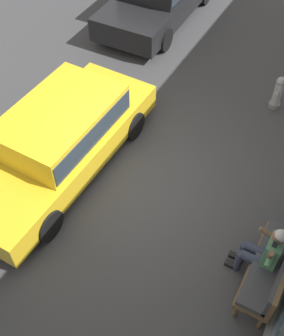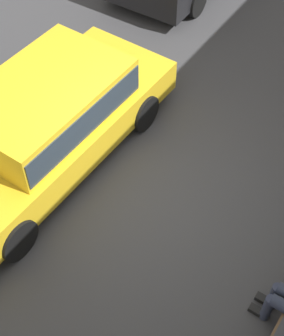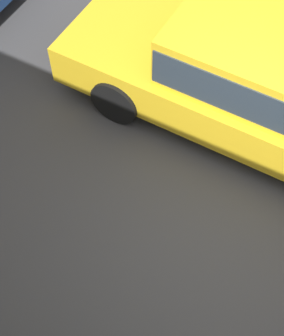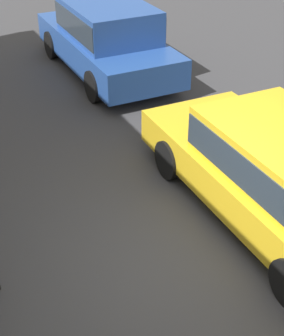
{
  "view_description": "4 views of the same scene",
  "coord_description": "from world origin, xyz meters",
  "views": [
    {
      "loc": [
        4.47,
        2.6,
        6.4
      ],
      "look_at": [
        0.29,
        0.28,
        0.87
      ],
      "focal_mm": 45.0,
      "sensor_mm": 36.0,
      "label": 1
    },
    {
      "loc": [
        3.83,
        2.6,
        5.99
      ],
      "look_at": [
        0.28,
        0.21,
        0.88
      ],
      "focal_mm": 55.0,
      "sensor_mm": 36.0,
      "label": 2
    },
    {
      "loc": [
        -0.36,
        2.6,
        4.95
      ],
      "look_at": [
        0.9,
        0.26,
        0.84
      ],
      "focal_mm": 55.0,
      "sensor_mm": 36.0,
      "label": 3
    },
    {
      "loc": [
        -3.97,
        2.6,
        4.4
      ],
      "look_at": [
        0.76,
        0.23,
        1.01
      ],
      "focal_mm": 55.0,
      "sensor_mm": 36.0,
      "label": 4
    }
  ],
  "objects": [
    {
      "name": "parked_car_mid",
      "position": [
        0.24,
        -1.53,
        0.75
      ],
      "size": [
        4.65,
        1.88,
        1.37
      ],
      "color": "gold",
      "rests_on": "ground_plane"
    },
    {
      "name": "ground_plane",
      "position": [
        0.0,
        0.0,
        0.0
      ],
      "size": [
        60.0,
        60.0,
        0.0
      ],
      "primitive_type": "plane",
      "color": "#38383A"
    }
  ]
}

